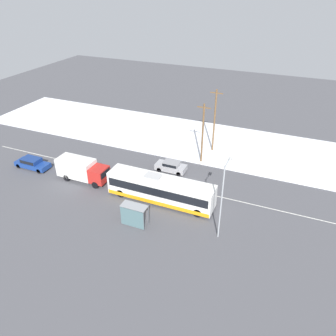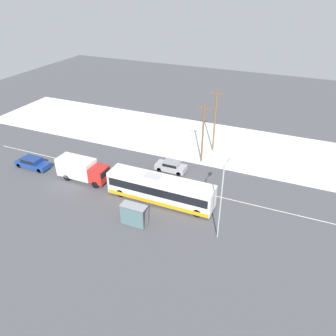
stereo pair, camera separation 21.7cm
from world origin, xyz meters
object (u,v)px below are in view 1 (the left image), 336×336
at_px(sedan_car, 171,166).
at_px(parked_car_near_truck, 32,163).
at_px(pedestrian_at_stop, 137,211).
at_px(bus_shelter, 133,213).
at_px(utility_pole_roadside, 203,133).
at_px(box_truck, 82,169).
at_px(city_bus, 161,189).
at_px(utility_pole_snowlot, 214,120).
at_px(streetlamp, 223,193).

relative_size(sedan_car, parked_car_near_truck, 0.85).
bearing_deg(parked_car_near_truck, pedestrian_at_stop, -12.75).
height_order(bus_shelter, utility_pole_roadside, utility_pole_roadside).
bearing_deg(box_truck, parked_car_near_truck, -178.92).
xyz_separation_m(city_bus, sedan_car, (-1.44, 6.64, -0.78)).
bearing_deg(utility_pole_snowlot, bus_shelter, -97.91).
xyz_separation_m(parked_car_near_truck, utility_pole_snowlot, (20.98, 14.36, 4.05)).
height_order(sedan_car, parked_car_near_truck, parked_car_near_truck).
height_order(city_bus, bus_shelter, city_bus).
height_order(streetlamp, utility_pole_roadside, utility_pole_roadside).
bearing_deg(utility_pole_roadside, parked_car_near_truck, -153.01).
bearing_deg(utility_pole_roadside, city_bus, -97.94).
bearing_deg(box_truck, sedan_car, 33.77).
height_order(parked_car_near_truck, pedestrian_at_stop, pedestrian_at_stop).
bearing_deg(pedestrian_at_stop, streetlamp, 6.53).
bearing_deg(pedestrian_at_stop, utility_pole_roadside, 80.41).
bearing_deg(streetlamp, pedestrian_at_stop, -173.47).
distance_m(bus_shelter, utility_pole_roadside, 16.09).
bearing_deg(sedan_car, parked_car_near_truck, 20.33).
relative_size(city_bus, bus_shelter, 4.58).
xyz_separation_m(parked_car_near_truck, streetlamp, (26.76, -3.09, 4.26)).
bearing_deg(utility_pole_roadside, sedan_car, -126.63).
distance_m(sedan_car, parked_car_near_truck, 18.75).
height_order(sedan_car, utility_pole_roadside, utility_pole_roadside).
distance_m(box_truck, streetlamp, 19.29).
bearing_deg(utility_pole_snowlot, utility_pole_roadside, -97.00).
relative_size(box_truck, pedestrian_at_stop, 4.15).
bearing_deg(bus_shelter, streetlamp, 14.28).
distance_m(box_truck, parked_car_near_truck, 8.11).
bearing_deg(sedan_car, utility_pole_snowlot, -113.43).
height_order(box_truck, parked_car_near_truck, box_truck).
distance_m(sedan_car, utility_pole_roadside, 6.10).
xyz_separation_m(city_bus, box_truck, (-10.96, 0.28, 0.01)).
distance_m(streetlamp, utility_pole_roadside, 14.92).
bearing_deg(sedan_car, streetlamp, 133.73).
height_order(city_bus, box_truck, city_bus).
height_order(pedestrian_at_stop, bus_shelter, bus_shelter).
bearing_deg(pedestrian_at_stop, box_truck, 157.00).
bearing_deg(bus_shelter, utility_pole_roadside, 81.87).
bearing_deg(streetlamp, city_bus, 159.07).
height_order(sedan_car, streetlamp, streetlamp).
xyz_separation_m(parked_car_near_truck, bus_shelter, (18.26, -5.25, 0.88)).
xyz_separation_m(parked_car_near_truck, pedestrian_at_stop, (18.04, -4.08, 0.19)).
relative_size(city_bus, pedestrian_at_stop, 7.79).
bearing_deg(pedestrian_at_stop, city_bus, 76.10).
relative_size(sedan_car, utility_pole_roadside, 0.48).
height_order(parked_car_near_truck, bus_shelter, bus_shelter).
xyz_separation_m(city_bus, bus_shelter, (-0.77, -5.12, 0.11)).
height_order(bus_shelter, utility_pole_snowlot, utility_pole_snowlot).
relative_size(bus_shelter, utility_pole_roadside, 0.32).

